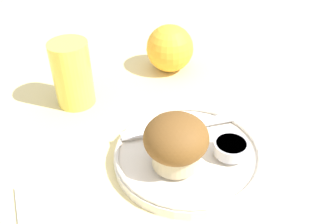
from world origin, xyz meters
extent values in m
plane|color=beige|center=(0.00, 0.00, 0.00)|extent=(3.00, 3.00, 0.00)
cylinder|color=silver|center=(-0.01, -0.01, 0.01)|extent=(0.20, 0.20, 0.01)
torus|color=silver|center=(-0.01, -0.01, 0.02)|extent=(0.20, 0.20, 0.01)
cylinder|color=beige|center=(-0.04, -0.03, 0.04)|extent=(0.06, 0.06, 0.03)
ellipsoid|color=brown|center=(-0.04, -0.03, 0.06)|extent=(0.08, 0.08, 0.06)
cylinder|color=silver|center=(0.04, -0.04, 0.03)|extent=(0.05, 0.05, 0.02)
cylinder|color=silver|center=(0.04, -0.04, 0.03)|extent=(0.04, 0.04, 0.00)
sphere|color=#4C194C|center=(-0.01, 0.03, 0.03)|extent=(0.01, 0.01, 0.01)
sphere|color=#4C194C|center=(0.00, 0.03, 0.03)|extent=(0.01, 0.01, 0.01)
cube|color=silver|center=(0.00, 0.03, 0.02)|extent=(0.18, 0.04, 0.00)
sphere|color=#F4A82D|center=(0.06, 0.23, 0.04)|extent=(0.09, 0.09, 0.09)
cylinder|color=#EAD14C|center=(-0.13, 0.18, 0.05)|extent=(0.06, 0.06, 0.11)
cube|color=#B2BCCC|center=(-0.18, -0.01, 0.00)|extent=(0.11, 0.06, 0.01)
camera|label=1|loc=(-0.18, -0.35, 0.37)|focal=40.00mm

